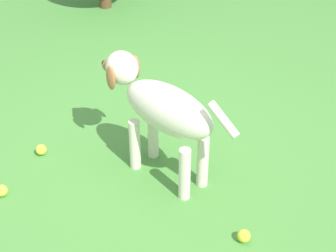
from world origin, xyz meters
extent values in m
plane|color=#478438|center=(0.00, 0.00, 0.00)|extent=(14.00, 14.00, 0.00)
ellipsoid|color=silver|center=(0.14, 0.04, 0.44)|extent=(0.60, 0.27, 0.26)
cylinder|color=silver|center=(-0.05, -0.02, 0.16)|extent=(0.06, 0.06, 0.31)
cylinder|color=silver|center=(-0.04, 0.13, 0.16)|extent=(0.06, 0.06, 0.31)
cylinder|color=silver|center=(0.32, -0.05, 0.16)|extent=(0.06, 0.06, 0.31)
cylinder|color=silver|center=(0.34, 0.10, 0.16)|extent=(0.06, 0.06, 0.31)
ellipsoid|color=silver|center=(-0.20, 0.07, 0.56)|extent=(0.20, 0.18, 0.19)
ellipsoid|color=#9E663D|center=(-0.29, 0.07, 0.53)|extent=(0.14, 0.10, 0.08)
sphere|color=black|center=(-0.35, 0.08, 0.53)|extent=(0.03, 0.03, 0.03)
ellipsoid|color=#9E663D|center=(-0.20, -0.02, 0.53)|extent=(0.07, 0.04, 0.14)
ellipsoid|color=#9E663D|center=(-0.19, 0.16, 0.53)|extent=(0.07, 0.04, 0.14)
cylinder|color=silver|center=(0.50, 0.01, 0.54)|extent=(0.19, 0.06, 0.15)
sphere|color=yellow|center=(0.74, -0.12, 0.03)|extent=(0.07, 0.07, 0.07)
sphere|color=#D2D238|center=(-0.57, -0.29, 0.03)|extent=(0.07, 0.07, 0.07)
sphere|color=#BFD940|center=(-0.44, 0.60, 0.03)|extent=(0.07, 0.07, 0.07)
sphere|color=#CED839|center=(-0.44, -0.66, 0.03)|extent=(0.07, 0.07, 0.07)
camera|label=1|loc=(1.58, -1.72, 1.87)|focal=55.44mm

